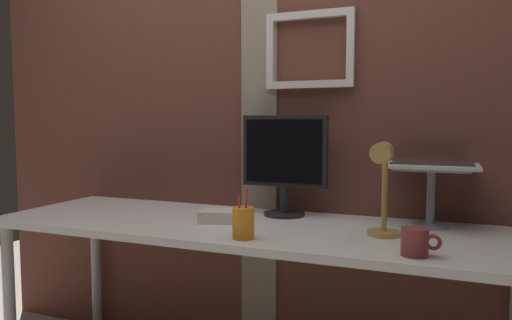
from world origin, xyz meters
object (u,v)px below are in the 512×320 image
desk_lamp (383,179)px  coffee_mug (416,242)px  monitor (285,157)px  pen_cup (243,223)px  laptop (433,153)px

desk_lamp → coffee_mug: 0.28m
monitor → desk_lamp: 0.53m
desk_lamp → pen_cup: desk_lamp is taller
desk_lamp → pen_cup: size_ratio=1.90×
laptop → desk_lamp: (-0.15, -0.34, -0.08)m
pen_cup → coffee_mug: pen_cup is taller
monitor → coffee_mug: (0.58, -0.45, -0.21)m
laptop → coffee_mug: (-0.03, -0.52, -0.24)m
monitor → coffee_mug: size_ratio=3.66×
monitor → pen_cup: monitor is taller
laptop → desk_lamp: 0.37m
desk_lamp → coffee_mug: bearing=-55.7°
laptop → pen_cup: bearing=-139.3°
desk_lamp → pen_cup: bearing=-158.0°
pen_cup → coffee_mug: bearing=0.1°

